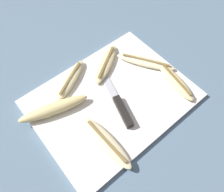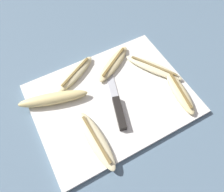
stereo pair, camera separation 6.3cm
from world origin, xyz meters
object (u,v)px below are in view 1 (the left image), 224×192
(banana_golden_short, at_px, (54,109))
(banana_pale_long, at_px, (146,62))
(banana_mellow_near, at_px, (106,64))
(knife, at_px, (120,106))
(banana_cream_curved, at_px, (106,142))
(banana_ripe_center, at_px, (176,82))
(banana_soft_right, at_px, (70,80))

(banana_golden_short, bearing_deg, banana_pale_long, -7.23)
(banana_mellow_near, height_order, banana_golden_short, banana_golden_short)
(knife, relative_size, banana_pale_long, 1.15)
(knife, distance_m, banana_cream_curved, 0.11)
(banana_cream_curved, height_order, banana_pale_long, banana_pale_long)
(banana_cream_curved, relative_size, banana_ripe_center, 1.16)
(banana_pale_long, bearing_deg, banana_soft_right, 156.75)
(banana_golden_short, xyz_separation_m, banana_soft_right, (0.09, 0.06, -0.01))
(banana_soft_right, bearing_deg, banana_golden_short, -148.76)
(banana_pale_long, bearing_deg, banana_cream_curved, -154.59)
(knife, height_order, banana_pale_long, banana_pale_long)
(banana_mellow_near, xyz_separation_m, banana_golden_short, (-0.21, -0.04, 0.01))
(banana_mellow_near, distance_m, banana_golden_short, 0.22)
(knife, distance_m, banana_ripe_center, 0.19)
(banana_mellow_near, relative_size, banana_cream_curved, 0.88)
(banana_cream_curved, distance_m, banana_golden_short, 0.17)
(banana_golden_short, bearing_deg, banana_mellow_near, 9.35)
(banana_pale_long, xyz_separation_m, banana_soft_right, (-0.22, 0.10, 0.00))
(banana_mellow_near, distance_m, banana_ripe_center, 0.22)
(knife, distance_m, banana_golden_short, 0.18)
(banana_ripe_center, bearing_deg, banana_golden_short, 155.21)
(banana_cream_curved, bearing_deg, banana_mellow_near, 51.17)
(banana_golden_short, distance_m, banana_soft_right, 0.11)
(knife, distance_m, banana_mellow_near, 0.16)
(knife, relative_size, banana_mellow_near, 1.29)
(banana_mellow_near, height_order, banana_pale_long, same)
(banana_ripe_center, height_order, banana_soft_right, banana_ripe_center)
(banana_pale_long, relative_size, banana_soft_right, 1.14)
(banana_mellow_near, relative_size, banana_ripe_center, 1.02)
(banana_golden_short, bearing_deg, banana_ripe_center, -24.79)
(knife, relative_size, banana_cream_curved, 1.13)
(banana_ripe_center, bearing_deg, banana_cream_curved, -177.59)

